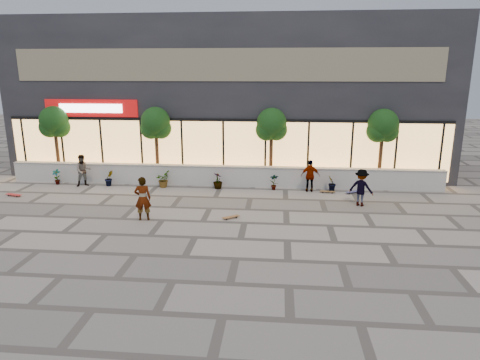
# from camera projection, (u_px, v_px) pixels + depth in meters

# --- Properties ---
(ground) EXTENTS (80.00, 80.00, 0.00)m
(ground) POSITION_uv_depth(u_px,v_px,m) (195.00, 237.00, 15.17)
(ground) COLOR #A49A8E
(ground) RESTS_ON ground
(planter_wall) EXTENTS (22.00, 0.42, 1.04)m
(planter_wall) POSITION_uv_depth(u_px,v_px,m) (221.00, 176.00, 21.79)
(planter_wall) COLOR silver
(planter_wall) RESTS_ON ground
(retail_building) EXTENTS (24.00, 9.17, 8.50)m
(retail_building) POSITION_uv_depth(u_px,v_px,m) (233.00, 95.00, 26.14)
(retail_building) COLOR #25252A
(retail_building) RESTS_ON ground
(shrub_a) EXTENTS (0.43, 0.29, 0.81)m
(shrub_a) POSITION_uv_depth(u_px,v_px,m) (57.00, 177.00, 22.05)
(shrub_a) COLOR #163410
(shrub_a) RESTS_ON ground
(shrub_b) EXTENTS (0.57, 0.57, 0.81)m
(shrub_b) POSITION_uv_depth(u_px,v_px,m) (109.00, 178.00, 21.80)
(shrub_b) COLOR #163410
(shrub_b) RESTS_ON ground
(shrub_c) EXTENTS (0.68, 0.77, 0.81)m
(shrub_c) POSITION_uv_depth(u_px,v_px,m) (163.00, 179.00, 21.55)
(shrub_c) COLOR #163410
(shrub_c) RESTS_ON ground
(shrub_d) EXTENTS (0.64, 0.64, 0.81)m
(shrub_d) POSITION_uv_depth(u_px,v_px,m) (218.00, 181.00, 21.30)
(shrub_d) COLOR #163410
(shrub_d) RESTS_ON ground
(shrub_e) EXTENTS (0.46, 0.35, 0.81)m
(shrub_e) POSITION_uv_depth(u_px,v_px,m) (274.00, 182.00, 21.05)
(shrub_e) COLOR #163410
(shrub_e) RESTS_ON ground
(shrub_f) EXTENTS (0.55, 0.57, 0.81)m
(shrub_f) POSITION_uv_depth(u_px,v_px,m) (332.00, 183.00, 20.80)
(shrub_f) COLOR #163410
(shrub_f) RESTS_ON ground
(tree_west) EXTENTS (1.60, 1.50, 3.92)m
(tree_west) POSITION_uv_depth(u_px,v_px,m) (54.00, 124.00, 22.65)
(tree_west) COLOR #4F321C
(tree_west) RESTS_ON ground
(tree_midwest) EXTENTS (1.60, 1.50, 3.92)m
(tree_midwest) POSITION_uv_depth(u_px,v_px,m) (156.00, 125.00, 22.16)
(tree_midwest) COLOR #4F321C
(tree_midwest) RESTS_ON ground
(tree_mideast) EXTENTS (1.60, 1.50, 3.92)m
(tree_mideast) POSITION_uv_depth(u_px,v_px,m) (271.00, 126.00, 21.62)
(tree_mideast) COLOR #4F321C
(tree_mideast) RESTS_ON ground
(tree_east) EXTENTS (1.60, 1.50, 3.92)m
(tree_east) POSITION_uv_depth(u_px,v_px,m) (383.00, 128.00, 21.13)
(tree_east) COLOR #4F321C
(tree_east) RESTS_ON ground
(skater_center) EXTENTS (0.72, 0.55, 1.76)m
(skater_center) POSITION_uv_depth(u_px,v_px,m) (143.00, 199.00, 16.74)
(skater_center) COLOR silver
(skater_center) RESTS_ON ground
(skater_left) EXTENTS (0.99, 0.93, 1.62)m
(skater_left) POSITION_uv_depth(u_px,v_px,m) (83.00, 171.00, 21.63)
(skater_left) COLOR #91825D
(skater_left) RESTS_ON ground
(skater_right_near) EXTENTS (0.93, 0.40, 1.57)m
(skater_right_near) POSITION_uv_depth(u_px,v_px,m) (310.00, 176.00, 20.65)
(skater_right_near) COLOR white
(skater_right_near) RESTS_ON ground
(skater_right_far) EXTENTS (1.21, 1.00, 1.62)m
(skater_right_far) POSITION_uv_depth(u_px,v_px,m) (361.00, 188.00, 18.52)
(skater_right_far) COLOR #9F3F1C
(skater_right_far) RESTS_ON ground
(skateboard_center) EXTENTS (0.70, 0.57, 0.09)m
(skateboard_center) POSITION_uv_depth(u_px,v_px,m) (231.00, 217.00, 17.06)
(skateboard_center) COLOR brown
(skateboard_center) RESTS_ON ground
(skateboard_left) EXTENTS (0.85, 0.40, 0.10)m
(skateboard_left) POSITION_uv_depth(u_px,v_px,m) (14.00, 195.00, 20.05)
(skateboard_left) COLOR red
(skateboard_left) RESTS_ON ground
(skateboard_right_near) EXTENTS (0.73, 0.26, 0.09)m
(skateboard_right_near) POSITION_uv_depth(u_px,v_px,m) (328.00, 191.00, 20.60)
(skateboard_right_near) COLOR brown
(skateboard_right_near) RESTS_ON ground
(skateboard_right_far) EXTENTS (0.78, 0.57, 0.09)m
(skateboard_right_far) POSITION_uv_depth(u_px,v_px,m) (353.00, 192.00, 20.55)
(skateboard_right_far) COLOR #44457D
(skateboard_right_far) RESTS_ON ground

